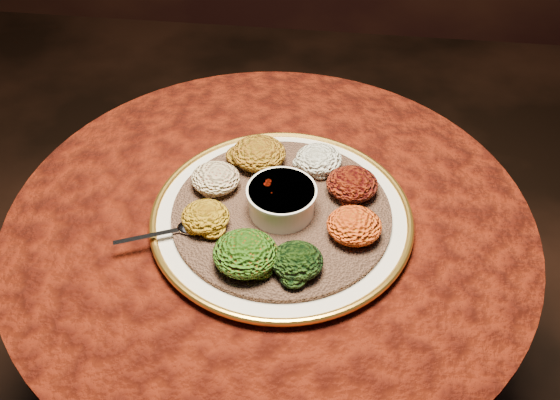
# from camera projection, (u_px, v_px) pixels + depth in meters

# --- Properties ---
(table) EXTENTS (0.96, 0.96, 0.73)m
(table) POSITION_uv_depth(u_px,v_px,m) (271.00, 279.00, 1.26)
(table) COLOR black
(table) RESTS_ON ground
(platter) EXTENTS (0.54, 0.54, 0.02)m
(platter) POSITION_uv_depth(u_px,v_px,m) (282.00, 217.00, 1.12)
(platter) COLOR beige
(platter) RESTS_ON table
(injera) EXTENTS (0.51, 0.51, 0.01)m
(injera) POSITION_uv_depth(u_px,v_px,m) (282.00, 213.00, 1.11)
(injera) COLOR brown
(injera) RESTS_ON platter
(stew_bowl) EXTENTS (0.12, 0.12, 0.05)m
(stew_bowl) POSITION_uv_depth(u_px,v_px,m) (282.00, 199.00, 1.08)
(stew_bowl) COLOR silver
(stew_bowl) RESTS_ON injera
(spoon) EXTENTS (0.14, 0.07, 0.01)m
(spoon) POSITION_uv_depth(u_px,v_px,m) (183.00, 229.00, 1.07)
(spoon) COLOR silver
(spoon) RESTS_ON injera
(portion_ayib) EXTENTS (0.09, 0.08, 0.04)m
(portion_ayib) POSITION_uv_depth(u_px,v_px,m) (319.00, 159.00, 1.17)
(portion_ayib) COLOR silver
(portion_ayib) RESTS_ON injera
(portion_kitfo) EXTENTS (0.09, 0.09, 0.05)m
(portion_kitfo) POSITION_uv_depth(u_px,v_px,m) (352.00, 184.00, 1.12)
(portion_kitfo) COLOR black
(portion_kitfo) RESTS_ON injera
(portion_tikil) EXTENTS (0.09, 0.09, 0.05)m
(portion_tikil) POSITION_uv_depth(u_px,v_px,m) (354.00, 226.00, 1.05)
(portion_tikil) COLOR #B7730F
(portion_tikil) RESTS_ON injera
(portion_gomen) EXTENTS (0.09, 0.08, 0.04)m
(portion_gomen) POSITION_uv_depth(u_px,v_px,m) (297.00, 261.00, 0.99)
(portion_gomen) COLOR black
(portion_gomen) RESTS_ON injera
(portion_mixveg) EXTENTS (0.11, 0.10, 0.05)m
(portion_mixveg) POSITION_uv_depth(u_px,v_px,m) (246.00, 253.00, 1.00)
(portion_mixveg) COLOR #9B270A
(portion_mixveg) RESTS_ON injera
(portion_kik) EXTENTS (0.08, 0.08, 0.04)m
(portion_kik) POSITION_uv_depth(u_px,v_px,m) (205.00, 217.00, 1.07)
(portion_kik) COLOR #AE7D0F
(portion_kik) RESTS_ON injera
(portion_timatim) EXTENTS (0.09, 0.09, 0.04)m
(portion_timatim) POSITION_uv_depth(u_px,v_px,m) (216.00, 178.00, 1.13)
(portion_timatim) COLOR maroon
(portion_timatim) RESTS_ON injera
(portion_shiro) EXTENTS (0.10, 0.10, 0.05)m
(portion_shiro) POSITION_uv_depth(u_px,v_px,m) (259.00, 153.00, 1.18)
(portion_shiro) COLOR #865D10
(portion_shiro) RESTS_ON injera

